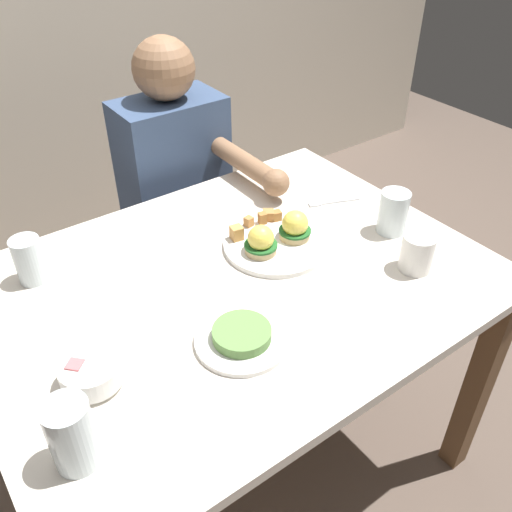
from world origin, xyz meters
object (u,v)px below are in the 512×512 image
object	(u,v)px
dining_table	(236,311)
diner_person	(181,188)
fork	(331,202)
fruit_bowl	(91,373)
water_glass_near	(73,437)
coffee_mug	(418,251)
side_plate	(242,337)
water_glass_far	(30,262)
water_glass_extra	(393,214)
eggs_benedict_plate	(276,239)

from	to	relation	value
dining_table	diner_person	distance (m)	0.63
fork	diner_person	size ratio (longest dim) A/B	0.13
fruit_bowl	water_glass_near	distance (m)	0.17
fork	coffee_mug	bearing A→B (deg)	-96.74
fork	side_plate	xyz separation A→B (m)	(-0.53, -0.31, 0.01)
water_glass_far	water_glass_extra	bearing A→B (deg)	-22.94
side_plate	water_glass_near	bearing A→B (deg)	-170.39
coffee_mug	eggs_benedict_plate	bearing A→B (deg)	129.32
eggs_benedict_plate	diner_person	distance (m)	0.57
dining_table	side_plate	distance (m)	0.24
eggs_benedict_plate	water_glass_far	size ratio (longest dim) A/B	2.34
fruit_bowl	coffee_mug	xyz separation A→B (m)	(0.78, -0.12, 0.02)
water_glass_extra	eggs_benedict_plate	bearing A→B (deg)	157.50
dining_table	water_glass_far	world-z (taller)	water_glass_far
fruit_bowl	side_plate	xyz separation A→B (m)	(0.30, -0.08, -0.02)
coffee_mug	water_glass_near	xyz separation A→B (m)	(-0.87, -0.02, 0.01)
fruit_bowl	water_glass_far	world-z (taller)	water_glass_far
fork	water_glass_far	size ratio (longest dim) A/B	1.30
dining_table	eggs_benedict_plate	world-z (taller)	eggs_benedict_plate
eggs_benedict_plate	side_plate	bearing A→B (deg)	-139.41
coffee_mug	water_glass_far	xyz separation A→B (m)	(-0.77, 0.51, 0.00)
water_glass_extra	diner_person	bearing A→B (deg)	111.77
fruit_bowl	fork	xyz separation A→B (m)	(0.83, 0.23, -0.03)
eggs_benedict_plate	dining_table	bearing A→B (deg)	-164.28
eggs_benedict_plate	water_glass_extra	world-z (taller)	water_glass_extra
fruit_bowl	diner_person	bearing A→B (deg)	50.23
water_glass_near	diner_person	bearing A→B (deg)	51.65
coffee_mug	diner_person	world-z (taller)	diner_person
fork	fruit_bowl	bearing A→B (deg)	-164.43
eggs_benedict_plate	fruit_bowl	world-z (taller)	eggs_benedict_plate
fruit_bowl	diner_person	distance (m)	0.93
water_glass_extra	diner_person	size ratio (longest dim) A/B	0.10
eggs_benedict_plate	fork	bearing A→B (deg)	16.89
dining_table	water_glass_far	xyz separation A→B (m)	(-0.39, 0.28, 0.16)
fruit_bowl	side_plate	size ratio (longest dim) A/B	0.60
eggs_benedict_plate	coffee_mug	size ratio (longest dim) A/B	2.43
coffee_mug	diner_person	size ratio (longest dim) A/B	0.10
eggs_benedict_plate	water_glass_far	bearing A→B (deg)	156.83
dining_table	water_glass_near	world-z (taller)	water_glass_near
water_glass_near	side_plate	size ratio (longest dim) A/B	0.69
diner_person	fork	bearing A→B (deg)	-63.32
water_glass_far	water_glass_extra	size ratio (longest dim) A/B	0.98
coffee_mug	diner_person	bearing A→B (deg)	103.41
fruit_bowl	coffee_mug	bearing A→B (deg)	-8.81
dining_table	water_glass_extra	bearing A→B (deg)	-9.61
diner_person	dining_table	bearing A→B (deg)	-107.19
dining_table	water_glass_near	bearing A→B (deg)	-152.99
coffee_mug	fork	bearing A→B (deg)	83.26
side_plate	diner_person	distance (m)	0.84
fruit_bowl	water_glass_near	bearing A→B (deg)	-120.42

